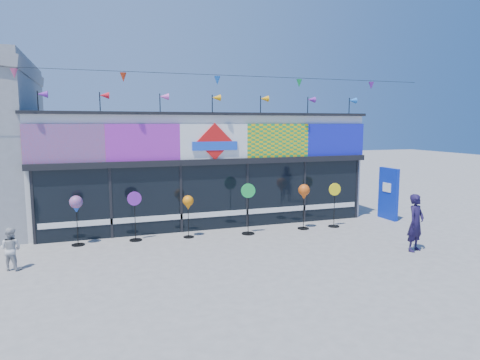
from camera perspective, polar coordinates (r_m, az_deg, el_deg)
name	(u,v)px	position (r m, az deg, el deg)	size (l,w,h in m)	color
ground	(248,257)	(12.13, 1.11, -10.28)	(80.00, 80.00, 0.00)	slate
kite_shop	(198,165)	(17.33, -5.66, 1.98)	(16.00, 5.70, 5.31)	silver
blue_sign	(388,194)	(17.61, 19.17, -1.72)	(0.19, 1.01, 2.01)	#0B27AC
spinner_0	(76,206)	(13.91, -21.00, -3.21)	(0.39, 0.39, 1.55)	black
spinner_1	(135,215)	(14.00, -13.84, -4.53)	(0.45, 0.40, 1.58)	black
spinner_2	(188,204)	(14.03, -6.93, -3.18)	(0.35, 0.35, 1.40)	black
spinner_3	(248,207)	(14.39, 1.09, -3.69)	(0.48, 0.44, 1.73)	black
spinner_4	(304,193)	(15.19, 8.52, -1.76)	(0.41, 0.41, 1.60)	black
spinner_5	(334,204)	(15.78, 12.47, -3.12)	(0.45, 0.41, 1.60)	black
adult_man	(416,223)	(13.52, 22.39, -5.30)	(0.61, 0.40, 1.68)	#191136
child	(11,249)	(12.45, -28.23, -8.09)	(0.53, 0.31, 1.10)	#B9B9B9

